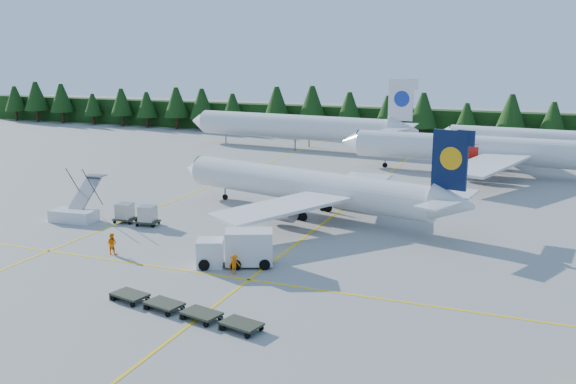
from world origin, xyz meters
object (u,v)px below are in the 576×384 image
at_px(airliner_navy, 299,185).
at_px(airstairs, 76,212).
at_px(airliner_red, 468,149).
at_px(service_truck, 235,248).

distance_m(airliner_navy, airstairs, 24.16).
relative_size(airliner_navy, airstairs, 5.32).
xyz_separation_m(airliner_red, service_truck, (-13.23, -49.85, -2.05)).
height_order(airliner_navy, airliner_red, airliner_red).
bearing_deg(airliner_navy, airstairs, -135.89).
xyz_separation_m(airstairs, service_truck, (22.34, -6.84, 0.58)).
distance_m(airliner_red, airstairs, 55.87).
height_order(airliner_red, airstairs, airliner_red).
relative_size(airliner_red, airstairs, 6.10).
height_order(airstairs, service_truck, airstairs).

